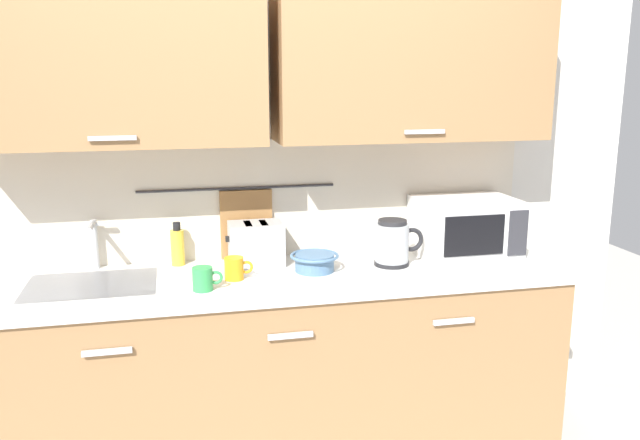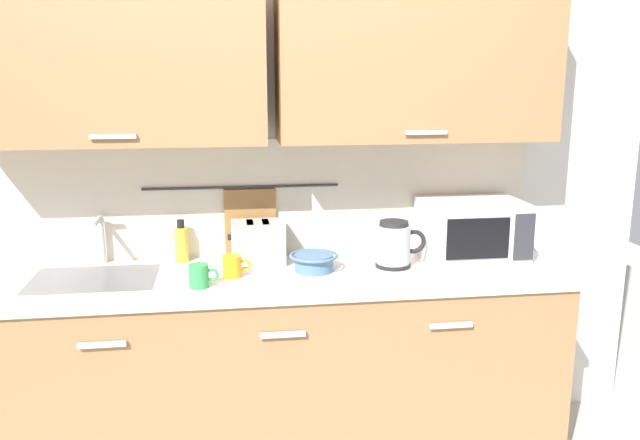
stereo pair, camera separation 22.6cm
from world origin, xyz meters
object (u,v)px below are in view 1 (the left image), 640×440
Objects in this scene: mixing_bowl at (315,261)px; toaster at (256,243)px; electric_kettle at (393,243)px; mug_by_kettle at (235,268)px; microwave at (465,227)px; dish_soap_bottle at (178,246)px; mug_near_sink at (203,279)px.

mixing_bowl is 0.29m from toaster.
electric_kettle reaches higher than mug_by_kettle.
microwave is at bearing 13.41° from electric_kettle.
microwave is 1.34m from dish_soap_bottle.
microwave is 2.03× the size of electric_kettle.
mug_near_sink and mug_by_kettle have the same top height.
dish_soap_bottle is (-1.33, 0.12, -0.05)m from microwave.
microwave reaches higher than mug_near_sink.
dish_soap_bottle is 0.62m from mixing_bowl.
mixing_bowl is at bearing -171.83° from microwave.
electric_kettle is 1.89× the size of mug_by_kettle.
mug_near_sink is 0.41m from toaster.
microwave is 1.80× the size of toaster.
microwave reaches higher than dish_soap_bottle.
mug_near_sink is at bearing -128.13° from toaster.
toaster is at bearing 51.87° from mug_near_sink.
microwave is 0.40m from electric_kettle.
mug_by_kettle is (-1.10, -0.15, -0.09)m from microwave.
toaster is (-0.23, 0.16, 0.05)m from mixing_bowl.
electric_kettle is 0.37m from mixing_bowl.
microwave is 1.27m from mug_near_sink.
electric_kettle is at bearing 4.53° from mug_by_kettle.
mixing_bowl is at bearing 17.85° from mug_near_sink.
mug_by_kettle is at bearing -175.47° from electric_kettle.
microwave is 2.35× the size of dish_soap_bottle.
microwave is 2.15× the size of mixing_bowl.
mug_near_sink is (-0.85, -0.17, -0.05)m from electric_kettle.
mug_near_sink is 0.18m from mug_by_kettle.
mug_near_sink is at bearing -168.58° from electric_kettle.
mug_by_kettle is at bearing -119.59° from toaster.
dish_soap_bottle is at bearing 167.26° from electric_kettle.
mug_by_kettle is at bearing -173.24° from mixing_bowl.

